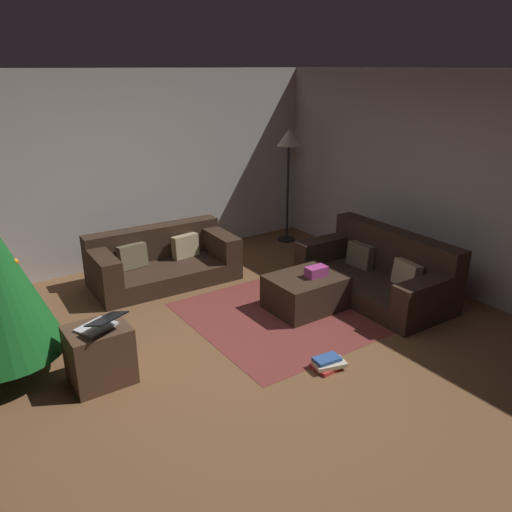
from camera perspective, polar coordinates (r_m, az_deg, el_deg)
name	(u,v)px	position (r m, az deg, el deg)	size (l,w,h in m)	color
ground_plane	(238,363)	(4.88, -2.01, -11.93)	(6.40, 6.40, 0.00)	brown
rear_partition	(110,172)	(7.10, -16.11, 9.07)	(6.40, 0.12, 2.60)	#BCB7B2
corner_partition	(461,185)	(6.50, 22.04, 7.37)	(0.12, 6.40, 2.60)	#B5B0AB
couch_left	(161,261)	(6.66, -10.60, -0.53)	(1.84, 0.98, 0.66)	#332319
couch_right	(379,272)	(6.33, 13.73, -1.77)	(0.99, 1.90, 0.76)	#332319
ottoman	(306,292)	(5.83, 5.61, -4.08)	(0.83, 0.64, 0.40)	#332319
gift_box	(316,272)	(5.74, 6.80, -1.75)	(0.24, 0.14, 0.11)	#B23F8C
tv_remote	(313,270)	(5.91, 6.40, -1.57)	(0.05, 0.16, 0.02)	black
side_table	(100,355)	(4.70, -17.18, -10.57)	(0.52, 0.44, 0.53)	#4C3323
laptop	(100,324)	(4.51, -17.14, -7.32)	(0.43, 0.46, 0.17)	silver
book_stack	(328,363)	(4.83, 8.12, -11.89)	(0.33, 0.26, 0.11)	#B7332D
corner_lamp	(289,147)	(7.80, 3.70, 12.19)	(0.36, 0.36, 1.74)	black
area_rug	(305,308)	(5.92, 5.54, -5.80)	(2.60, 2.00, 0.01)	brown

